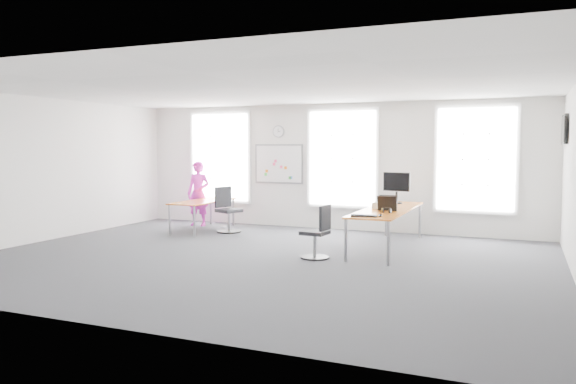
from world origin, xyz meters
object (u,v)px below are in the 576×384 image
at_px(keyboard, 364,216).
at_px(desk_left, 203,203).
at_px(headphones, 386,210).
at_px(desk_right, 387,211).
at_px(person, 198,194).
at_px(monitor, 397,185).
at_px(chair_right, 318,235).
at_px(chair_left, 227,212).

bearing_deg(keyboard, desk_left, 141.45).
bearing_deg(headphones, desk_right, 114.79).
bearing_deg(desk_right, person, 165.32).
bearing_deg(desk_left, desk_right, -9.12).
relative_size(person, monitor, 2.46).
bearing_deg(person, keyboard, -32.10).
height_order(chair_right, person, person).
xyz_separation_m(chair_left, headphones, (4.03, -1.37, 0.37)).
bearing_deg(person, monitor, -6.75).
distance_m(chair_left, person, 1.38).
height_order(chair_left, person, person).
bearing_deg(chair_right, monitor, 165.85).
relative_size(desk_left, monitor, 2.93).
height_order(chair_right, keyboard, chair_right).
bearing_deg(chair_left, monitor, -61.14).
bearing_deg(desk_right, desk_left, 170.88).
relative_size(desk_left, keyboard, 4.28).
bearing_deg(chair_left, person, 84.59).
distance_m(chair_right, person, 5.01).
relative_size(desk_left, chair_left, 1.84).
xyz_separation_m(desk_left, chair_left, (0.68, -0.05, -0.18)).
bearing_deg(desk_right, chair_right, -122.45).
xyz_separation_m(person, headphones, (5.20, -2.01, 0.02)).
distance_m(desk_left, chair_left, 0.71).
bearing_deg(chair_left, keyboard, -95.00).
relative_size(chair_right, monitor, 1.45).
distance_m(person, headphones, 5.58).
bearing_deg(keyboard, chair_right, 172.62).
distance_m(keyboard, monitor, 2.45).
distance_m(desk_right, monitor, 1.16).
bearing_deg(person, chair_left, -32.42).
relative_size(desk_right, person, 1.98).
xyz_separation_m(person, keyboard, (4.97, -2.68, -0.02)).
bearing_deg(desk_left, monitor, 4.21).
distance_m(chair_left, headphones, 4.27).
bearing_deg(chair_right, headphones, 130.74).
bearing_deg(chair_right, desk_right, 152.38).
bearing_deg(headphones, chair_left, 175.50).
bearing_deg(chair_right, keyboard, 101.04).
height_order(chair_right, chair_left, chair_left).
distance_m(desk_right, desk_left, 4.64).
bearing_deg(chair_left, chair_right, -102.21).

